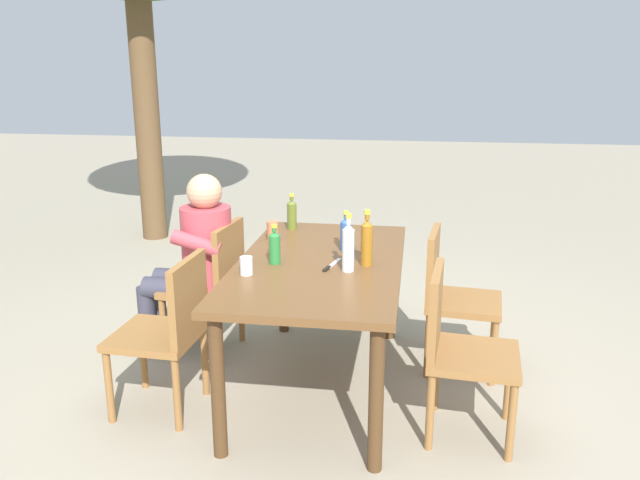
{
  "coord_description": "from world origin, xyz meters",
  "views": [
    {
      "loc": [
        -3.33,
        -0.51,
        1.85
      ],
      "look_at": [
        0.0,
        0.0,
        0.89
      ],
      "focal_mm": 35.58,
      "sensor_mm": 36.0,
      "label": 1
    }
  ],
  "objects_px": {
    "cup_terracotta": "(273,231)",
    "table_knife": "(331,266)",
    "bottle_green": "(275,247)",
    "bottle_blue": "(346,234)",
    "bottle_amber": "(367,241)",
    "bottle_olive": "(292,214)",
    "chair_far_left": "(169,327)",
    "dining_table": "(320,277)",
    "bottle_clear": "(348,247)",
    "chair_far_right": "(213,281)",
    "person_in_white_shirt": "(196,255)",
    "cup_glass": "(246,266)",
    "backpack_by_near_side": "(346,286)",
    "chair_near_left": "(458,344)",
    "chair_near_right": "(451,292)"
  },
  "relations": [
    {
      "from": "bottle_amber",
      "to": "table_knife",
      "type": "xyz_separation_m",
      "value": [
        -0.05,
        0.19,
        -0.13
      ]
    },
    {
      "from": "chair_near_right",
      "to": "bottle_olive",
      "type": "relative_size",
      "value": 3.65
    },
    {
      "from": "person_in_white_shirt",
      "to": "cup_glass",
      "type": "bearing_deg",
      "value": -142.04
    },
    {
      "from": "chair_near_left",
      "to": "table_knife",
      "type": "bearing_deg",
      "value": 68.1
    },
    {
      "from": "bottle_blue",
      "to": "bottle_clear",
      "type": "height_order",
      "value": "bottle_clear"
    },
    {
      "from": "bottle_green",
      "to": "chair_far_right",
      "type": "bearing_deg",
      "value": 48.81
    },
    {
      "from": "dining_table",
      "to": "cup_glass",
      "type": "xyz_separation_m",
      "value": [
        -0.29,
        0.34,
        0.14
      ]
    },
    {
      "from": "person_in_white_shirt",
      "to": "bottle_blue",
      "type": "bearing_deg",
      "value": -98.92
    },
    {
      "from": "cup_terracotta",
      "to": "bottle_amber",
      "type": "bearing_deg",
      "value": -124.15
    },
    {
      "from": "cup_terracotta",
      "to": "backpack_by_near_side",
      "type": "height_order",
      "value": "cup_terracotta"
    },
    {
      "from": "bottle_green",
      "to": "bottle_olive",
      "type": "bearing_deg",
      "value": 3.86
    },
    {
      "from": "chair_near_left",
      "to": "chair_far_left",
      "type": "xyz_separation_m",
      "value": [
        -0.01,
        1.5,
        0.0
      ]
    },
    {
      "from": "chair_near_left",
      "to": "backpack_by_near_side",
      "type": "distance_m",
      "value": 1.75
    },
    {
      "from": "bottle_amber",
      "to": "bottle_olive",
      "type": "bearing_deg",
      "value": 38.44
    },
    {
      "from": "bottle_clear",
      "to": "person_in_white_shirt",
      "type": "bearing_deg",
      "value": 63.1
    },
    {
      "from": "bottle_clear",
      "to": "cup_terracotta",
      "type": "bearing_deg",
      "value": 44.82
    },
    {
      "from": "chair_far_right",
      "to": "person_in_white_shirt",
      "type": "distance_m",
      "value": 0.2
    },
    {
      "from": "backpack_by_near_side",
      "to": "person_in_white_shirt",
      "type": "bearing_deg",
      "value": 133.01
    },
    {
      "from": "chair_far_right",
      "to": "bottle_olive",
      "type": "distance_m",
      "value": 0.67
    },
    {
      "from": "chair_far_right",
      "to": "chair_near_left",
      "type": "height_order",
      "value": "same"
    },
    {
      "from": "chair_near_right",
      "to": "cup_glass",
      "type": "distance_m",
      "value": 1.33
    },
    {
      "from": "bottle_blue",
      "to": "cup_terracotta",
      "type": "distance_m",
      "value": 0.5
    },
    {
      "from": "cup_terracotta",
      "to": "table_knife",
      "type": "bearing_deg",
      "value": -137.74
    },
    {
      "from": "bottle_green",
      "to": "bottle_amber",
      "type": "bearing_deg",
      "value": -84.47
    },
    {
      "from": "bottle_green",
      "to": "bottle_blue",
      "type": "height_order",
      "value": "bottle_blue"
    },
    {
      "from": "dining_table",
      "to": "backpack_by_near_side",
      "type": "height_order",
      "value": "dining_table"
    },
    {
      "from": "chair_far_left",
      "to": "cup_glass",
      "type": "height_order",
      "value": "same"
    },
    {
      "from": "bottle_blue",
      "to": "table_knife",
      "type": "distance_m",
      "value": 0.33
    },
    {
      "from": "bottle_amber",
      "to": "cup_glass",
      "type": "bearing_deg",
      "value": 112.68
    },
    {
      "from": "bottle_amber",
      "to": "cup_terracotta",
      "type": "bearing_deg",
      "value": 55.85
    },
    {
      "from": "bottle_clear",
      "to": "chair_near_left",
      "type": "bearing_deg",
      "value": -110.16
    },
    {
      "from": "dining_table",
      "to": "backpack_by_near_side",
      "type": "distance_m",
      "value": 1.29
    },
    {
      "from": "person_in_white_shirt",
      "to": "backpack_by_near_side",
      "type": "relative_size",
      "value": 2.96
    },
    {
      "from": "chair_near_left",
      "to": "cup_terracotta",
      "type": "relative_size",
      "value": 7.41
    },
    {
      "from": "bottle_blue",
      "to": "backpack_by_near_side",
      "type": "height_order",
      "value": "bottle_blue"
    },
    {
      "from": "chair_far_right",
      "to": "bottle_clear",
      "type": "xyz_separation_m",
      "value": [
        -0.52,
        -0.93,
        0.42
      ]
    },
    {
      "from": "dining_table",
      "to": "cup_terracotta",
      "type": "distance_m",
      "value": 0.54
    },
    {
      "from": "dining_table",
      "to": "bottle_blue",
      "type": "distance_m",
      "value": 0.32
    },
    {
      "from": "backpack_by_near_side",
      "to": "table_knife",
      "type": "bearing_deg",
      "value": -177.5
    },
    {
      "from": "cup_glass",
      "to": "cup_terracotta",
      "type": "height_order",
      "value": "cup_terracotta"
    },
    {
      "from": "chair_near_left",
      "to": "bottle_green",
      "type": "height_order",
      "value": "bottle_green"
    },
    {
      "from": "chair_far_left",
      "to": "bottle_clear",
      "type": "distance_m",
      "value": 1.04
    },
    {
      "from": "bottle_olive",
      "to": "cup_terracotta",
      "type": "height_order",
      "value": "bottle_olive"
    },
    {
      "from": "bottle_olive",
      "to": "chair_far_right",
      "type": "bearing_deg",
      "value": 122.03
    },
    {
      "from": "person_in_white_shirt",
      "to": "bottle_clear",
      "type": "xyz_separation_m",
      "value": [
        -0.53,
        -1.04,
        0.25
      ]
    },
    {
      "from": "chair_near_right",
      "to": "backpack_by_near_side",
      "type": "xyz_separation_m",
      "value": [
        0.81,
        0.74,
        -0.3
      ]
    },
    {
      "from": "table_knife",
      "to": "cup_terracotta",
      "type": "bearing_deg",
      "value": 42.26
    },
    {
      "from": "dining_table",
      "to": "bottle_amber",
      "type": "relative_size",
      "value": 5.35
    },
    {
      "from": "chair_far_right",
      "to": "person_in_white_shirt",
      "type": "height_order",
      "value": "person_in_white_shirt"
    },
    {
      "from": "chair_far_left",
      "to": "bottle_olive",
      "type": "relative_size",
      "value": 3.65
    }
  ]
}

